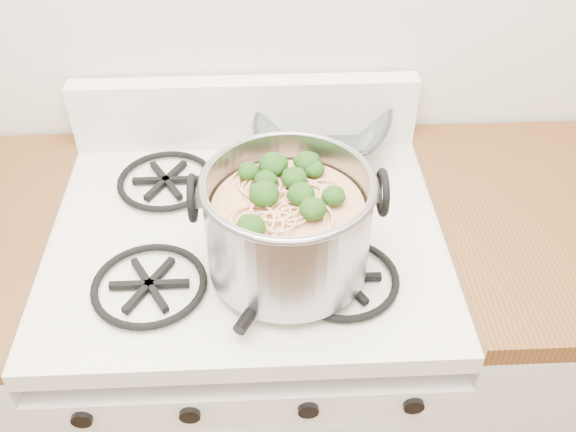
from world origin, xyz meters
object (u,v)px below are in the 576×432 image
Objects in this scene: stock_pot at (288,226)px; glass_bowl at (323,135)px; spatula at (305,233)px; gas_range at (255,373)px.

stock_pot reaches higher than glass_bowl.
spatula is (0.03, 0.07, -0.08)m from stock_pot.
gas_range is 0.59m from stock_pot.
glass_bowl is (0.10, 0.39, -0.08)m from stock_pot.
stock_pot reaches higher than gas_range.
spatula reaches higher than gas_range.
gas_range is at bearing -122.58° from glass_bowl.
stock_pot is at bearing -104.07° from glass_bowl.
glass_bowl is at bearing 107.02° from spatula.
gas_range is 7.80× the size of glass_bowl.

